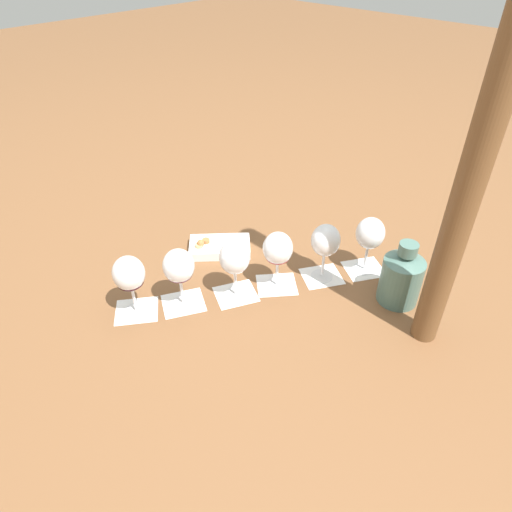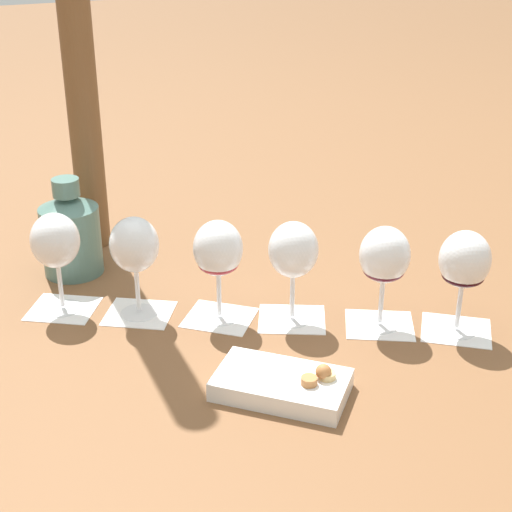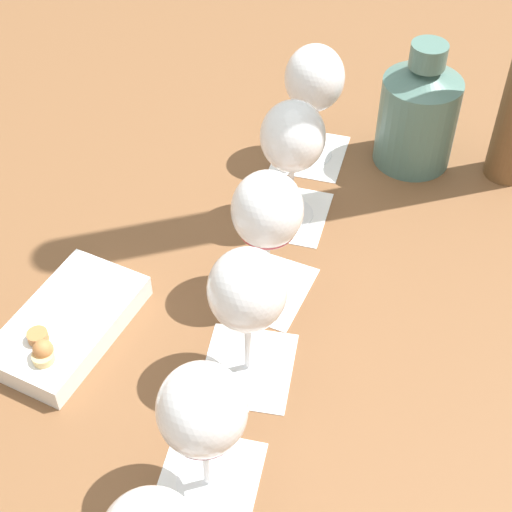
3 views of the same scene
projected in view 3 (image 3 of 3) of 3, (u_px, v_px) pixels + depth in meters
name	position (u px, v px, depth m)	size (l,w,h in m)	color
ground_plane	(257.00, 328.00, 0.88)	(8.00, 8.00, 0.00)	brown
tasting_card_0	(310.00, 154.00, 1.09)	(0.14, 0.14, 0.00)	white
tasting_card_1	(290.00, 214.00, 1.01)	(0.14, 0.14, 0.00)	white
tasting_card_2	(266.00, 288.00, 0.92)	(0.14, 0.14, 0.00)	white
tasting_card_3	(248.00, 367.00, 0.84)	(0.14, 0.13, 0.00)	white
tasting_card_4	(208.00, 482.00, 0.74)	(0.14, 0.13, 0.00)	white
wine_glass_0	(314.00, 83.00, 1.01)	(0.08, 0.08, 0.17)	white
wine_glass_1	(293.00, 142.00, 0.92)	(0.08, 0.08, 0.17)	white
wine_glass_2	(267.00, 215.00, 0.83)	(0.08, 0.08, 0.17)	white
wine_glass_3	(247.00, 296.00, 0.75)	(0.08, 0.08, 0.17)	white
wine_glass_4	(202.00, 415.00, 0.66)	(0.08, 0.08, 0.17)	white
ceramic_vase	(418.00, 112.00, 1.03)	(0.10, 0.10, 0.18)	#4C7066
snack_dish	(68.00, 325.00, 0.86)	(0.20, 0.20, 0.05)	white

